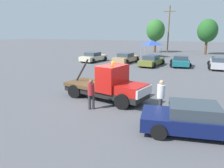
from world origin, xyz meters
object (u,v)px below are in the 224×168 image
at_px(person_near_truck, 161,95).
at_px(foreground_car, 198,120).
at_px(parked_car_olive, 152,61).
at_px(parked_car_cream, 93,57).
at_px(canopy_tent_blue, 152,43).
at_px(utility_pole, 169,28).
at_px(parked_car_silver, 219,63).
at_px(parked_car_tan, 126,58).
at_px(tow_truck, 109,85).
at_px(parked_car_teal, 180,61).
at_px(tree_center, 207,31).
at_px(tree_left, 156,30).
at_px(person_at_hood, 91,92).

bearing_deg(person_near_truck, foreground_car, 133.17).
bearing_deg(parked_car_olive, parked_car_cream, 93.44).
height_order(canopy_tent_blue, utility_pole, utility_pole).
bearing_deg(parked_car_silver, utility_pole, 26.18).
height_order(parked_car_olive, canopy_tent_blue, canopy_tent_blue).
xyz_separation_m(parked_car_tan, utility_pole, (3.36, 16.37, 4.07)).
distance_m(tow_truck, parked_car_silver, 17.26).
height_order(foreground_car, parked_car_teal, same).
xyz_separation_m(tree_center, utility_pole, (-6.99, 0.91, 0.47)).
xyz_separation_m(person_near_truck, utility_pole, (-4.19, 33.71, 3.64)).
bearing_deg(parked_car_teal, utility_pole, 6.62).
distance_m(parked_car_olive, tree_center, 18.48).
height_order(person_near_truck, tree_center, tree_center).
distance_m(parked_car_cream, tree_center, 22.32).
bearing_deg(canopy_tent_blue, tree_center, 42.72).
height_order(parked_car_cream, tree_left, tree_left).
distance_m(parked_car_olive, tree_left, 17.88).
height_order(parked_car_teal, tree_left, tree_left).
distance_m(parked_car_tan, tree_center, 18.95).
xyz_separation_m(tow_truck, parked_car_teal, (3.08, 15.72, -0.31)).
height_order(parked_car_cream, parked_car_silver, same).
height_order(canopy_tent_blue, tree_left, tree_left).
height_order(tow_truck, parked_car_silver, tow_truck).
distance_m(parked_car_teal, tree_center, 16.56).
bearing_deg(tree_left, person_at_hood, -85.15).
relative_size(foreground_car, person_at_hood, 2.95).
bearing_deg(parked_car_tan, person_near_truck, -146.61).
relative_size(tow_truck, canopy_tent_blue, 2.06).
relative_size(tow_truck, person_at_hood, 3.45).
height_order(parked_car_olive, tree_left, tree_left).
relative_size(person_near_truck, utility_pole, 0.21).
height_order(person_near_truck, canopy_tent_blue, canopy_tent_blue).
bearing_deg(utility_pole, canopy_tent_blue, -99.54).
height_order(foreground_car, person_near_truck, person_near_truck).
distance_m(parked_car_teal, parked_car_silver, 4.29).
height_order(person_at_hood, parked_car_teal, person_at_hood).
bearing_deg(tree_center, parked_car_tan, -123.81).
bearing_deg(canopy_tent_blue, parked_car_silver, -40.44).
bearing_deg(utility_pole, parked_car_tan, -101.60).
bearing_deg(tree_center, tree_left, 177.89).
bearing_deg(utility_pole, person_near_truck, -82.91).
bearing_deg(foreground_car, tree_left, 94.73).
bearing_deg(utility_pole, parked_car_silver, -64.34).
xyz_separation_m(tree_left, tree_center, (9.42, -0.35, -0.05)).
distance_m(foreground_car, person_at_hood, 5.72).
distance_m(person_at_hood, parked_car_olive, 16.59).
relative_size(canopy_tent_blue, tree_center, 0.46).
xyz_separation_m(parked_car_cream, tree_center, (14.99, 16.14, 3.59)).
bearing_deg(parked_car_cream, person_near_truck, -134.13).
xyz_separation_m(person_near_truck, tree_center, (2.80, 32.80, 3.17)).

